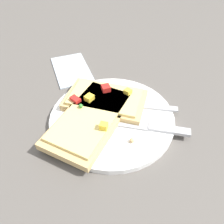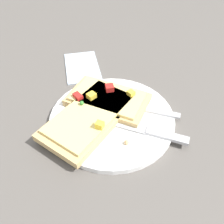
% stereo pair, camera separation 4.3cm
% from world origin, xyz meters
% --- Properties ---
extents(ground_plane, '(4.00, 4.00, 0.00)m').
position_xyz_m(ground_plane, '(0.00, 0.00, 0.00)').
color(ground_plane, '#56514C').
extents(plate, '(0.25, 0.25, 0.01)m').
position_xyz_m(plate, '(0.00, 0.00, 0.01)').
color(plate, white).
rests_on(plate, ground).
extents(fork, '(0.12, 0.20, 0.01)m').
position_xyz_m(fork, '(0.03, -0.03, 0.01)').
color(fork, '#B7B7BC').
rests_on(fork, plate).
extents(knife, '(0.12, 0.18, 0.01)m').
position_xyz_m(knife, '(-0.05, -0.05, 0.01)').
color(knife, '#B7B7BC').
rests_on(knife, plate).
extents(pizza_slice_main, '(0.21, 0.22, 0.03)m').
position_xyz_m(pizza_slice_main, '(-0.00, 0.04, 0.02)').
color(pizza_slice_main, tan).
rests_on(pizza_slice_main, plate).
extents(pizza_slice_corner, '(0.17, 0.19, 0.03)m').
position_xyz_m(pizza_slice_corner, '(0.04, 0.00, 0.02)').
color(pizza_slice_corner, tan).
rests_on(pizza_slice_corner, plate).
extents(crumb_scatter, '(0.12, 0.09, 0.01)m').
position_xyz_m(crumb_scatter, '(-0.02, 0.01, 0.02)').
color(crumb_scatter, tan).
rests_on(crumb_scatter, plate).
extents(napkin, '(0.14, 0.09, 0.01)m').
position_xyz_m(napkin, '(0.20, 0.04, 0.00)').
color(napkin, silver).
rests_on(napkin, ground).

